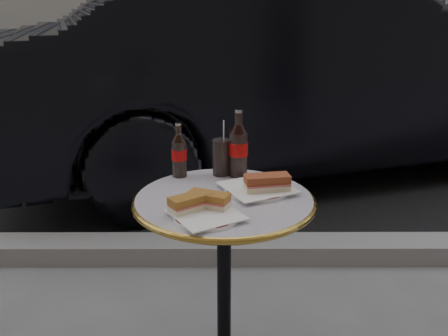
{
  "coord_description": "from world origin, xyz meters",
  "views": [
    {
      "loc": [
        -0.0,
        -1.56,
        1.37
      ],
      "look_at": [
        0.0,
        0.05,
        0.82
      ],
      "focal_mm": 40.0,
      "sensor_mm": 36.0,
      "label": 1
    }
  ],
  "objects_px": {
    "cola_bottle_right": "(238,143)",
    "cola_bottle_left": "(179,150)",
    "plate_right": "(257,190)",
    "cola_glass": "(221,157)",
    "plate_left": "(206,217)",
    "parked_car": "(303,74)",
    "bistro_table": "(224,291)"
  },
  "relations": [
    {
      "from": "plate_left",
      "to": "cola_bottle_right",
      "type": "bearing_deg",
      "value": 74.31
    },
    {
      "from": "cola_bottle_left",
      "to": "parked_car",
      "type": "relative_size",
      "value": 0.04
    },
    {
      "from": "cola_glass",
      "to": "cola_bottle_right",
      "type": "bearing_deg",
      "value": -9.71
    },
    {
      "from": "cola_bottle_left",
      "to": "cola_glass",
      "type": "distance_m",
      "value": 0.16
    },
    {
      "from": "plate_left",
      "to": "bistro_table",
      "type": "bearing_deg",
      "value": 72.25
    },
    {
      "from": "bistro_table",
      "to": "parked_car",
      "type": "bearing_deg",
      "value": 75.46
    },
    {
      "from": "plate_left",
      "to": "plate_right",
      "type": "bearing_deg",
      "value": 52.95
    },
    {
      "from": "bistro_table",
      "to": "plate_right",
      "type": "distance_m",
      "value": 0.39
    },
    {
      "from": "parked_car",
      "to": "cola_bottle_left",
      "type": "bearing_deg",
      "value": 142.38
    },
    {
      "from": "plate_left",
      "to": "parked_car",
      "type": "distance_m",
      "value": 2.74
    },
    {
      "from": "cola_glass",
      "to": "plate_left",
      "type": "bearing_deg",
      "value": -96.37
    },
    {
      "from": "cola_bottle_right",
      "to": "parked_car",
      "type": "distance_m",
      "value": 2.34
    },
    {
      "from": "bistro_table",
      "to": "cola_bottle_right",
      "type": "height_order",
      "value": "cola_bottle_right"
    },
    {
      "from": "plate_left",
      "to": "cola_bottle_left",
      "type": "xyz_separation_m",
      "value": [
        -0.11,
        0.38,
        0.1
      ]
    },
    {
      "from": "cola_bottle_left",
      "to": "cola_bottle_right",
      "type": "bearing_deg",
      "value": 1.15
    },
    {
      "from": "plate_left",
      "to": "parked_car",
      "type": "bearing_deg",
      "value": 75.25
    },
    {
      "from": "plate_left",
      "to": "cola_glass",
      "type": "xyz_separation_m",
      "value": [
        0.04,
        0.4,
        0.06
      ]
    },
    {
      "from": "bistro_table",
      "to": "cola_bottle_left",
      "type": "relative_size",
      "value": 3.53
    },
    {
      "from": "cola_bottle_left",
      "to": "cola_glass",
      "type": "xyz_separation_m",
      "value": [
        0.16,
        0.02,
        -0.03
      ]
    },
    {
      "from": "bistro_table",
      "to": "cola_bottle_left",
      "type": "bearing_deg",
      "value": 128.27
    },
    {
      "from": "plate_left",
      "to": "parked_car",
      "type": "relative_size",
      "value": 0.04
    },
    {
      "from": "plate_right",
      "to": "cola_bottle_left",
      "type": "height_order",
      "value": "cola_bottle_left"
    },
    {
      "from": "plate_right",
      "to": "cola_glass",
      "type": "distance_m",
      "value": 0.22
    },
    {
      "from": "bistro_table",
      "to": "plate_left",
      "type": "xyz_separation_m",
      "value": [
        -0.05,
        -0.17,
        0.37
      ]
    },
    {
      "from": "cola_bottle_left",
      "to": "cola_glass",
      "type": "relative_size",
      "value": 1.5
    },
    {
      "from": "plate_left",
      "to": "plate_right",
      "type": "relative_size",
      "value": 0.88
    },
    {
      "from": "bistro_table",
      "to": "cola_glass",
      "type": "bearing_deg",
      "value": 92.58
    },
    {
      "from": "cola_bottle_right",
      "to": "cola_glass",
      "type": "bearing_deg",
      "value": 170.29
    },
    {
      "from": "cola_glass",
      "to": "plate_right",
      "type": "bearing_deg",
      "value": -53.76
    },
    {
      "from": "cola_bottle_right",
      "to": "cola_bottle_left",
      "type": "bearing_deg",
      "value": -178.85
    },
    {
      "from": "plate_left",
      "to": "cola_bottle_left",
      "type": "height_order",
      "value": "cola_bottle_left"
    },
    {
      "from": "plate_right",
      "to": "cola_glass",
      "type": "height_order",
      "value": "cola_glass"
    }
  ]
}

